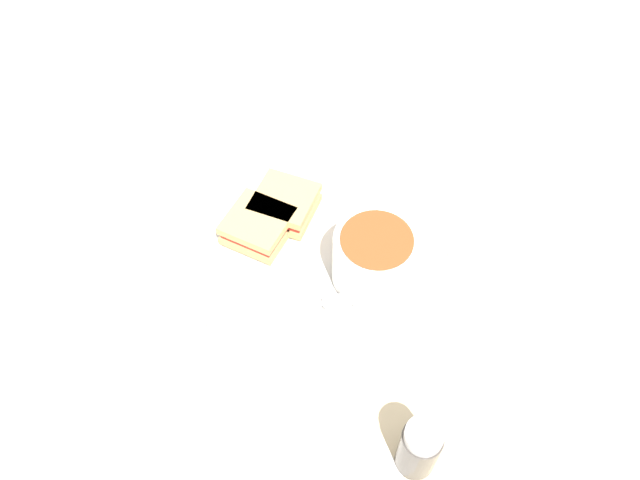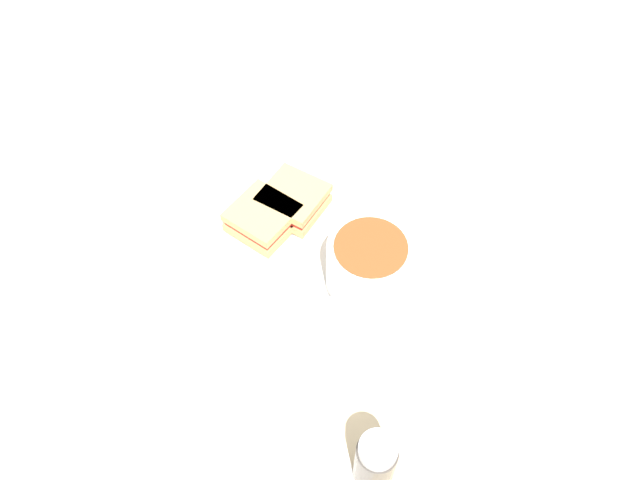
{
  "view_description": "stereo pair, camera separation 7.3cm",
  "coord_description": "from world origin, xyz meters",
  "px_view_note": "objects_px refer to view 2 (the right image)",
  "views": [
    {
      "loc": [
        0.41,
        -0.15,
        0.63
      ],
      "look_at": [
        0.0,
        0.0,
        0.04
      ],
      "focal_mm": 35.0,
      "sensor_mm": 36.0,
      "label": 1
    },
    {
      "loc": [
        0.43,
        -0.08,
        0.63
      ],
      "look_at": [
        0.0,
        0.0,
        0.04
      ],
      "focal_mm": 35.0,
      "sensor_mm": 36.0,
      "label": 2
    }
  ],
  "objects_px": {
    "spoon": "(318,303)",
    "sandwich_half_near": "(293,200)",
    "soup_bowl": "(369,265)",
    "sandwich_half_far": "(263,218)",
    "salt_shaker": "(375,461)"
  },
  "relations": [
    {
      "from": "spoon",
      "to": "sandwich_half_near",
      "type": "xyz_separation_m",
      "value": [
        -0.14,
        -0.01,
        0.01
      ]
    },
    {
      "from": "spoon",
      "to": "sandwich_half_far",
      "type": "bearing_deg",
      "value": 131.41
    },
    {
      "from": "spoon",
      "to": "sandwich_half_near",
      "type": "relative_size",
      "value": 1.06
    },
    {
      "from": "spoon",
      "to": "sandwich_half_near",
      "type": "height_order",
      "value": "sandwich_half_near"
    },
    {
      "from": "spoon",
      "to": "salt_shaker",
      "type": "distance_m",
      "value": 0.19
    },
    {
      "from": "soup_bowl",
      "to": "sandwich_half_far",
      "type": "bearing_deg",
      "value": -133.85
    },
    {
      "from": "spoon",
      "to": "sandwich_half_near",
      "type": "distance_m",
      "value": 0.15
    },
    {
      "from": "sandwich_half_far",
      "to": "spoon",
      "type": "bearing_deg",
      "value": 20.57
    },
    {
      "from": "spoon",
      "to": "sandwich_half_near",
      "type": "bearing_deg",
      "value": 113.01
    },
    {
      "from": "soup_bowl",
      "to": "spoon",
      "type": "height_order",
      "value": "soup_bowl"
    },
    {
      "from": "soup_bowl",
      "to": "sandwich_half_near",
      "type": "bearing_deg",
      "value": -151.88
    },
    {
      "from": "soup_bowl",
      "to": "sandwich_half_near",
      "type": "height_order",
      "value": "soup_bowl"
    },
    {
      "from": "salt_shaker",
      "to": "sandwich_half_far",
      "type": "bearing_deg",
      "value": -167.45
    },
    {
      "from": "spoon",
      "to": "soup_bowl",
      "type": "bearing_deg",
      "value": 38.5
    },
    {
      "from": "spoon",
      "to": "sandwich_half_far",
      "type": "relative_size",
      "value": 1.06
    }
  ]
}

